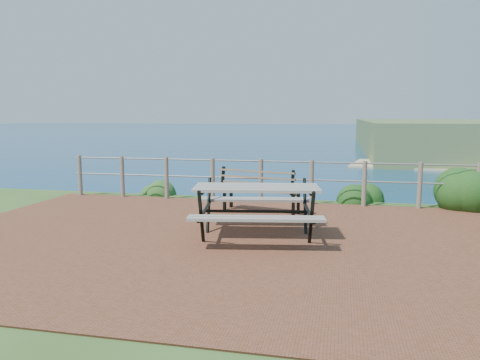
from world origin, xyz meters
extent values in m
cube|color=brown|center=(0.00, 0.00, 0.00)|extent=(10.00, 7.00, 0.12)
plane|color=#135372|center=(0.00, 200.00, 0.00)|extent=(1200.00, 1200.00, 0.00)
cylinder|color=#6B5B4C|center=(-4.60, 3.35, 0.52)|extent=(0.10, 0.10, 1.00)
cylinder|color=#6B5B4C|center=(-3.45, 3.35, 0.52)|extent=(0.10, 0.10, 1.00)
cylinder|color=#6B5B4C|center=(-2.30, 3.35, 0.52)|extent=(0.10, 0.10, 1.00)
cylinder|color=#6B5B4C|center=(-1.15, 3.35, 0.52)|extent=(0.10, 0.10, 1.00)
cylinder|color=#6B5B4C|center=(0.00, 3.35, 0.52)|extent=(0.10, 0.10, 1.00)
cylinder|color=#6B5B4C|center=(1.15, 3.35, 0.52)|extent=(0.10, 0.10, 1.00)
cylinder|color=#6B5B4C|center=(2.30, 3.35, 0.52)|extent=(0.10, 0.10, 1.00)
cylinder|color=#6B5B4C|center=(3.45, 3.35, 0.52)|extent=(0.10, 0.10, 1.00)
cylinder|color=#6B5B4C|center=(4.60, 3.35, 0.52)|extent=(0.10, 0.10, 1.00)
cylinder|color=slate|center=(0.00, 3.35, 0.97)|extent=(9.40, 0.04, 0.04)
cylinder|color=slate|center=(0.00, 3.35, 0.57)|extent=(9.40, 0.04, 0.04)
cube|color=gray|center=(0.47, 0.21, 0.85)|extent=(2.12, 1.16, 0.04)
cube|color=gray|center=(0.47, 0.21, 0.51)|extent=(2.03, 0.63, 0.04)
cube|color=gray|center=(0.47, 0.21, 0.51)|extent=(2.03, 0.63, 0.04)
cylinder|color=black|center=(0.47, 0.21, 0.46)|extent=(1.71, 0.34, 0.05)
cube|color=brown|center=(0.18, 2.28, 0.48)|extent=(1.71, 0.78, 0.04)
cube|color=brown|center=(0.18, 2.28, 0.77)|extent=(1.64, 0.50, 0.38)
cube|color=black|center=(0.18, 2.28, 0.25)|extent=(0.06, 0.07, 0.46)
cube|color=black|center=(0.18, 2.28, 0.25)|extent=(0.06, 0.07, 0.46)
cube|color=black|center=(0.18, 2.28, 0.25)|extent=(0.06, 0.07, 0.46)
cube|color=black|center=(0.18, 2.28, 0.25)|extent=(0.06, 0.07, 0.46)
ellipsoid|color=#133E14|center=(4.46, 3.61, 0.00)|extent=(1.05, 1.05, 1.50)
ellipsoid|color=#225620|center=(-2.92, 4.21, 0.00)|extent=(0.84, 0.84, 0.61)
ellipsoid|color=#133E14|center=(2.38, 4.09, 0.00)|extent=(0.86, 0.86, 0.64)
camera|label=1|loc=(1.81, -7.13, 2.00)|focal=35.00mm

